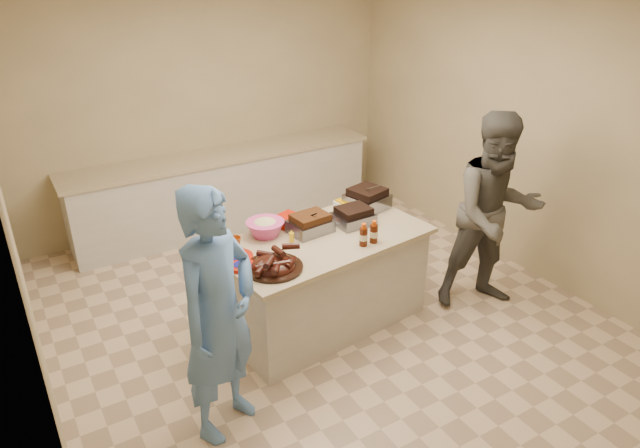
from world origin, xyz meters
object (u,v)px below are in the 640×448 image
coleslaw_bowl (266,235)px  bbq_bottle_b (373,242)px  rib_platter (274,269)px  mustard_bottle (292,242)px  island (323,321)px  roasting_pan (367,208)px  bbq_bottle_a (363,245)px  guest_blue (228,421)px  plastic_cup (236,247)px  guest_gray (482,300)px

coleslaw_bowl → bbq_bottle_b: 0.90m
rib_platter → mustard_bottle: rib_platter is taller
island → roasting_pan: size_ratio=5.37×
island → rib_platter: 1.06m
bbq_bottle_a → guest_blue: bearing=-164.4°
coleslaw_bowl → plastic_cup: 0.30m
island → rib_platter: size_ratio=4.00×
island → bbq_bottle_a: (0.20, -0.29, 0.84)m
rib_platter → coleslaw_bowl: 0.56m
roasting_pan → guest_gray: bearing=-58.6°
guest_gray → rib_platter: bearing=-166.8°
coleslaw_bowl → mustard_bottle: (0.13, -0.21, 0.00)m
roasting_pan → mustard_bottle: (-0.92, -0.24, 0.00)m
guest_blue → mustard_bottle: bearing=9.6°
mustard_bottle → guest_gray: bearing=-17.7°
island → bbq_bottle_b: (0.30, -0.29, 0.84)m
bbq_bottle_a → island: bearing=124.3°
bbq_bottle_a → bbq_bottle_b: size_ratio=1.00×
roasting_pan → rib_platter: bearing=-170.2°
roasting_pan → guest_blue: (-1.85, -0.98, -0.84)m
roasting_pan → bbq_bottle_a: size_ratio=1.71×
guest_gray → coleslaw_bowl: bearing=177.5°
coleslaw_bowl → guest_blue: 1.50m
coleslaw_bowl → guest_gray: 2.18m
bbq_bottle_b → mustard_bottle: (-0.57, 0.35, 0.00)m
bbq_bottle_a → bbq_bottle_b: same height
island → rib_platter: bearing=-163.2°
mustard_bottle → bbq_bottle_b: bearing=-31.7°
roasting_pan → bbq_bottle_b: bearing=-135.0°
mustard_bottle → plastic_cup: 0.45m
bbq_bottle_a → plastic_cup: (-0.89, 0.51, 0.00)m
bbq_bottle_b → guest_gray: size_ratio=0.11×
guest_gray → roasting_pan: bearing=155.5°
guest_gray → bbq_bottle_a: bearing=-169.1°
coleslaw_bowl → roasting_pan: bearing=1.6°
bbq_bottle_b → bbq_bottle_a: bearing=-178.6°
island → plastic_cup: 1.11m
bbq_bottle_b → guest_gray: 1.45m
bbq_bottle_b → island: bearing=136.3°
bbq_bottle_b → mustard_bottle: bearing=148.3°
rib_platter → bbq_bottle_b: (0.89, -0.04, 0.00)m
bbq_bottle_b → plastic_cup: bearing=153.0°
bbq_bottle_a → bbq_bottle_b: 0.10m
rib_platter → roasting_pan: size_ratio=1.34×
bbq_bottle_a → plastic_cup: 1.02m
mustard_bottle → guest_gray: (1.73, -0.55, -0.84)m
coleslaw_bowl → bbq_bottle_b: bearing=-38.8°
bbq_bottle_b → guest_gray: bbq_bottle_b is taller
roasting_pan → mustard_bottle: 0.95m
roasting_pan → bbq_bottle_a: bbq_bottle_a is taller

